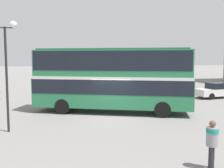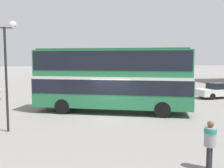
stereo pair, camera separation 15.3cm
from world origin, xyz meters
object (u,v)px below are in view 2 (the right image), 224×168
Objects in this scene: double_decker_bus at (112,76)px; parked_car_side_street at (72,85)px; pedestrian_foreground at (210,140)px; street_lamp_twin_globe at (5,50)px; parked_car_kerb_near at (220,90)px.

double_decker_bus reaches higher than parked_car_side_street.
pedestrian_foreground is at bearing -71.74° from parked_car_side_street.
pedestrian_foreground is 10.59m from street_lamp_twin_globe.
pedestrian_foreground reaches higher than parked_car_side_street.
parked_car_side_street is 0.81× the size of street_lamp_twin_globe.
double_decker_bus reaches higher than pedestrian_foreground.
parked_car_side_street is (-2.38, 12.69, -1.80)m from double_decker_bus.
pedestrian_foreground is 0.36× the size of parked_car_kerb_near.
parked_car_side_street is at bearing 76.67° from street_lamp_twin_globe.
street_lamp_twin_globe reaches higher than pedestrian_foreground.
parked_car_side_street is (-3.93, 22.88, -0.25)m from pedestrian_foreground.
pedestrian_foreground is at bearing -61.15° from double_decker_bus.
parked_car_kerb_near is at bearing -82.26° from pedestrian_foreground.
parked_car_kerb_near is (10.11, 15.10, -0.31)m from pedestrian_foreground.
street_lamp_twin_globe is at bearing 19.42° from parked_car_kerb_near.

